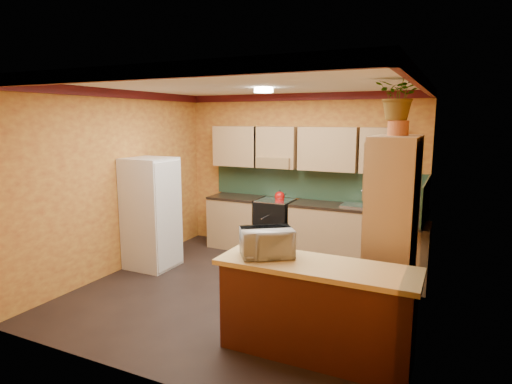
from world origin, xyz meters
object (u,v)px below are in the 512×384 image
Objects in this scene: stove at (275,226)px; breakfast_bar at (315,312)px; microwave at (267,243)px; pantry at (392,231)px; fridge at (151,213)px; base_cabinets_back at (310,231)px.

stove is 0.51× the size of breakfast_bar.
pantry is at bearing 10.12° from microwave.
pantry is at bearing -4.98° from fridge.
pantry is (2.17, -1.83, 0.59)m from stove.
base_cabinets_back is 1.74× the size of pantry.
stove is 0.54× the size of fridge.
fridge is 2.91m from microwave.
breakfast_bar is (3.07, -1.37, -0.41)m from fridge.
fridge reaches higher than stove.
fridge is at bearing -133.24° from stove.
microwave is (-1.04, -1.05, 0.02)m from pantry.
breakfast_bar is 3.54× the size of microwave.
pantry reaches higher than microwave.
breakfast_bar is at bearing -70.60° from base_cabinets_back.
pantry is 1.17× the size of breakfast_bar.
microwave is (0.50, -2.89, 0.63)m from base_cabinets_back.
pantry reaches higher than fridge.
breakfast_bar is at bearing -116.76° from pantry.
base_cabinets_back is at bearing 0.00° from stove.
stove is 1.79× the size of microwave.
base_cabinets_back is at bearing 109.40° from breakfast_bar.
pantry reaches higher than breakfast_bar.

